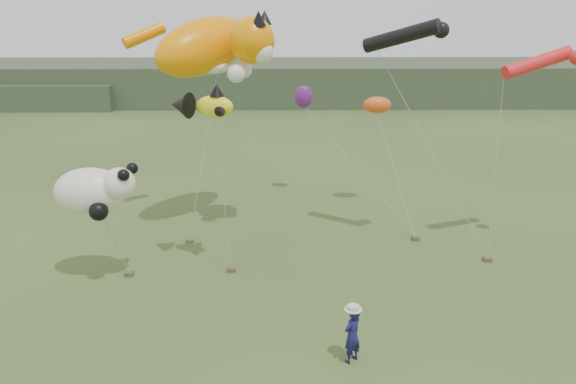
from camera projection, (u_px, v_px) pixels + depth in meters
name	position (u px, v px, depth m)	size (l,w,h in m)	color
ground	(314.00, 330.00, 18.24)	(120.00, 120.00, 0.00)	#385123
headland	(262.00, 83.00, 59.89)	(90.00, 13.00, 4.00)	#2D3D28
festival_attendant	(352.00, 335.00, 16.38)	(0.65, 0.42, 1.77)	#17144E
sandbag_anchors	(293.00, 256.00, 23.38)	(14.73, 3.59, 0.17)	brown
cat_kite	(214.00, 46.00, 24.13)	(6.86, 5.63, 3.31)	#FF8A00
fish_kite	(202.00, 105.00, 20.40)	(2.64, 1.74, 1.28)	yellow
tube_kites	(468.00, 47.00, 22.08)	(8.50, 2.33, 2.33)	black
panda_kite	(95.00, 191.00, 20.53)	(3.11, 2.01, 1.93)	white
misc_kites	(344.00, 101.00, 28.46)	(4.76, 2.60, 1.17)	#EE521A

